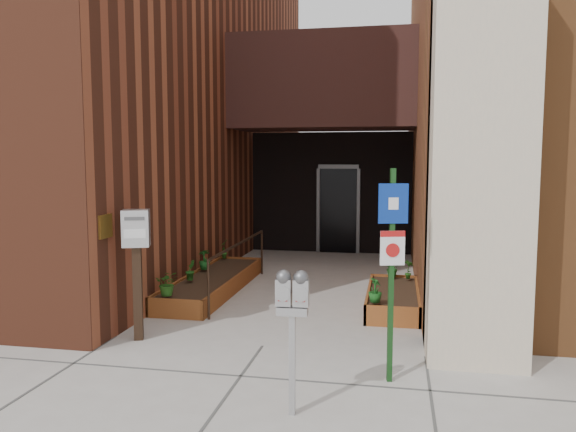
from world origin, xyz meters
The scene contains 15 objects.
ground centered at (0.00, 0.00, 0.00)m, with size 80.00×80.00×0.00m, color #9E9991.
architecture centered at (-0.18, 6.89, 4.98)m, with size 20.00×14.60×10.00m.
planter_left centered at (-1.55, 2.70, 0.13)m, with size 0.90×3.60×0.30m.
planter_right centered at (1.60, 2.20, 0.13)m, with size 0.80×2.20×0.30m.
handrail centered at (-1.05, 2.65, 0.75)m, with size 0.04×3.34×0.90m.
parking_meter centered at (0.72, -1.78, 1.05)m, with size 0.31×0.15×1.36m.
sign_post centered at (1.59, -0.84, 1.39)m, with size 0.30×0.11×2.26m.
payment_dropbox centered at (-1.64, -0.05, 1.23)m, with size 0.40×0.35×1.70m.
shrub_left_a centered at (-1.73, 1.10, 0.49)m, with size 0.34×0.34×0.38m, color #27601B.
shrub_left_b centered at (-1.78, 2.19, 0.47)m, with size 0.19×0.19×0.34m, color #21601B.
shrub_left_c centered at (-1.85, 3.10, 0.49)m, with size 0.21×0.21×0.37m, color #1C6221.
shrub_left_d centered at (-1.85, 4.30, 0.50)m, with size 0.21×0.21×0.40m, color #255D1A.
shrub_right_a centered at (1.35, 1.30, 0.48)m, with size 0.20×0.20×0.35m, color #18551A.
shrub_right_b centered at (1.85, 3.00, 0.47)m, with size 0.18×0.18×0.33m, color #225719.
shrub_right_c centered at (1.58, 3.10, 0.45)m, with size 0.28×0.28×0.31m, color #195618.
Camera 1 is at (1.63, -6.67, 2.36)m, focal length 35.00 mm.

